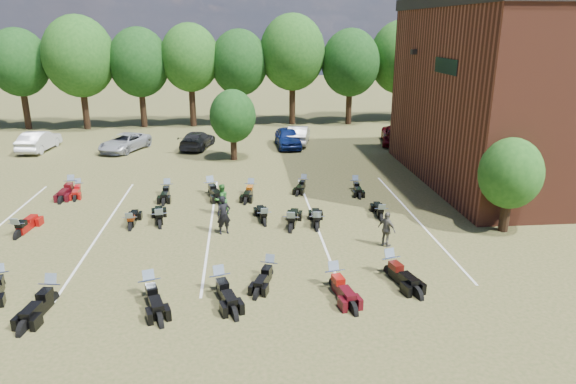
{
  "coord_description": "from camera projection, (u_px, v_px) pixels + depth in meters",
  "views": [
    {
      "loc": [
        -1.41,
        -20.03,
        9.02
      ],
      "look_at": [
        0.79,
        4.0,
        1.2
      ],
      "focal_mm": 32.0,
      "sensor_mm": 36.0,
      "label": 1
    }
  ],
  "objects": [
    {
      "name": "parking_lines",
      "position": [
        211.0,
        224.0,
        24.45
      ],
      "size": [
        20.1,
        14.0,
        0.01
      ],
      "color": "silver",
      "rests_on": "ground"
    },
    {
      "name": "motorcycle_13",
      "position": [
        317.0,
        229.0,
        23.87
      ],
      "size": [
        0.96,
        2.37,
        1.29
      ],
      "primitive_type": null,
      "rotation": [
        0.0,
        0.0,
        3.04
      ],
      "color": "black",
      "rests_on": "ground"
    },
    {
      "name": "motorcycle_1",
      "position": [
        52.0,
        302.0,
        17.59
      ],
      "size": [
        1.15,
        2.61,
        1.4
      ],
      "primitive_type": null,
      "rotation": [
        0.0,
        0.0,
        -0.14
      ],
      "color": "black",
      "rests_on": "ground"
    },
    {
      "name": "person_grey",
      "position": [
        387.0,
        229.0,
        21.83
      ],
      "size": [
        0.83,
        0.96,
        1.55
      ],
      "primitive_type": "imported",
      "rotation": [
        0.0,
        0.0,
        2.18
      ],
      "color": "#555249",
      "rests_on": "ground"
    },
    {
      "name": "car_7",
      "position": [
        407.0,
        134.0,
        41.75
      ],
      "size": [
        2.54,
        4.91,
        1.36
      ],
      "primitive_type": "imported",
      "rotation": [
        0.0,
        0.0,
        3.0
      ],
      "color": "#3E3E44",
      "rests_on": "ground"
    },
    {
      "name": "motorcycle_18",
      "position": [
        211.0,
        194.0,
        28.92
      ],
      "size": [
        1.51,
        2.66,
        1.41
      ],
      "primitive_type": null,
      "rotation": [
        0.0,
        0.0,
        0.3
      ],
      "color": "black",
      "rests_on": "ground"
    },
    {
      "name": "motorcycle_4",
      "position": [
        220.0,
        292.0,
        18.25
      ],
      "size": [
        1.46,
        2.58,
        1.37
      ],
      "primitive_type": null,
      "rotation": [
        0.0,
        0.0,
        0.29
      ],
      "color": "black",
      "rests_on": "ground"
    },
    {
      "name": "young_tree_near_building",
      "position": [
        511.0,
        173.0,
        22.88
      ],
      "size": [
        2.8,
        2.8,
        4.16
      ],
      "color": "black",
      "rests_on": "ground"
    },
    {
      "name": "motorcycle_9",
      "position": [
        160.0,
        227.0,
        24.18
      ],
      "size": [
        1.14,
        2.47,
        1.33
      ],
      "primitive_type": null,
      "rotation": [
        0.0,
        0.0,
        3.31
      ],
      "color": "black",
      "rests_on": "ground"
    },
    {
      "name": "motorcycle_0",
      "position": [
        2.0,
        287.0,
        18.58
      ],
      "size": [
        1.18,
        2.29,
        1.22
      ],
      "primitive_type": null,
      "rotation": [
        0.0,
        0.0,
        0.23
      ],
      "color": "black",
      "rests_on": "ground"
    },
    {
      "name": "car_1",
      "position": [
        39.0,
        141.0,
        38.76
      ],
      "size": [
        1.98,
        4.69,
        1.51
      ],
      "primitive_type": "imported",
      "rotation": [
        0.0,
        0.0,
        3.05
      ],
      "color": "#B9BABE",
      "rests_on": "ground"
    },
    {
      "name": "person_black",
      "position": [
        224.0,
        215.0,
        23.15
      ],
      "size": [
        0.75,
        0.61,
        1.78
      ],
      "primitive_type": "imported",
      "rotation": [
        0.0,
        0.0,
        0.32
      ],
      "color": "black",
      "rests_on": "ground"
    },
    {
      "name": "motorcycle_15",
      "position": [
        79.0,
        193.0,
        29.16
      ],
      "size": [
        0.91,
        2.09,
        1.13
      ],
      "primitive_type": null,
      "rotation": [
        0.0,
        0.0,
        0.14
      ],
      "color": "maroon",
      "rests_on": "ground"
    },
    {
      "name": "motorcycle_19",
      "position": [
        303.0,
        188.0,
        30.0
      ],
      "size": [
        1.29,
        2.11,
        1.12
      ],
      "primitive_type": null,
      "rotation": [
        0.0,
        0.0,
        -0.35
      ],
      "color": "black",
      "rests_on": "ground"
    },
    {
      "name": "motorcycle_6",
      "position": [
        334.0,
        287.0,
        18.58
      ],
      "size": [
        1.22,
        2.54,
        1.36
      ],
      "primitive_type": null,
      "rotation": [
        0.0,
        0.0,
        0.19
      ],
      "color": "#40090F",
      "rests_on": "ground"
    },
    {
      "name": "motorcycle_17",
      "position": [
        251.0,
        194.0,
        28.89
      ],
      "size": [
        1.13,
        2.33,
        1.25
      ],
      "primitive_type": null,
      "rotation": [
        0.0,
        0.0,
        -0.2
      ],
      "color": "black",
      "rests_on": "ground"
    },
    {
      "name": "motorcycle_20",
      "position": [
        355.0,
        190.0,
        29.64
      ],
      "size": [
        0.81,
        2.15,
        1.18
      ],
      "primitive_type": null,
      "rotation": [
        0.0,
        0.0,
        -0.06
      ],
      "color": "black",
      "rests_on": "ground"
    },
    {
      "name": "motorcycle_10",
      "position": [
        264.0,
        225.0,
        24.46
      ],
      "size": [
        0.93,
        2.26,
        1.23
      ],
      "primitive_type": null,
      "rotation": [
        0.0,
        0.0,
        3.25
      ],
      "color": "black",
      "rests_on": "ground"
    },
    {
      "name": "motorcycle_5",
      "position": [
        390.0,
        274.0,
        19.56
      ],
      "size": [
        1.43,
        2.64,
        1.4
      ],
      "primitive_type": null,
      "rotation": [
        0.0,
        0.0,
        0.26
      ],
      "color": "black",
      "rests_on": "ground"
    },
    {
      "name": "person_green",
      "position": [
        222.0,
        199.0,
        25.53
      ],
      "size": [
        0.98,
        0.93,
        1.59
      ],
      "primitive_type": "imported",
      "rotation": [
        0.0,
        0.0,
        3.72
      ],
      "color": "#2B6D28",
      "rests_on": "ground"
    },
    {
      "name": "tree_line",
      "position": [
        244.0,
        57.0,
        47.32
      ],
      "size": [
        56.0,
        6.0,
        9.79
      ],
      "color": "black",
      "rests_on": "ground"
    },
    {
      "name": "motorcycle_7",
      "position": [
        19.0,
        237.0,
        22.98
      ],
      "size": [
        1.01,
        2.46,
        1.34
      ],
      "primitive_type": null,
      "rotation": [
        0.0,
        0.0,
        3.04
      ],
      "color": "maroon",
      "rests_on": "ground"
    },
    {
      "name": "motorcycle_8",
      "position": [
        131.0,
        229.0,
        23.91
      ],
      "size": [
        0.73,
        2.14,
        1.19
      ],
      "primitive_type": null,
      "rotation": [
        0.0,
        0.0,
        3.16
      ],
      "color": "black",
      "rests_on": "ground"
    },
    {
      "name": "car_3",
      "position": [
        197.0,
        140.0,
        39.57
      ],
      "size": [
        2.82,
        4.8,
        1.3
      ],
      "primitive_type": "imported",
      "rotation": [
        0.0,
        0.0,
        2.91
      ],
      "color": "black",
      "rests_on": "ground"
    },
    {
      "name": "motorcycle_3",
      "position": [
        269.0,
        277.0,
        19.36
      ],
      "size": [
        1.38,
        2.27,
        1.21
      ],
      "primitive_type": null,
      "rotation": [
        0.0,
        0.0,
        -0.34
      ],
      "color": "black",
      "rests_on": "ground"
    },
    {
      "name": "ground",
      "position": [
        278.0,
        248.0,
        21.87
      ],
      "size": [
        160.0,
        160.0,
        0.0
      ],
      "primitive_type": "plane",
      "color": "brown",
      "rests_on": "ground"
    },
    {
      "name": "motorcycle_11",
      "position": [
        291.0,
        231.0,
        23.72
      ],
      "size": [
        1.27,
        2.54,
        1.36
      ],
      "primitive_type": null,
      "rotation": [
        0.0,
        0.0,
        2.93
      ],
      "color": "black",
      "rests_on": "ground"
    },
    {
      "name": "car_4",
      "position": [
        288.0,
        138.0,
        39.91
      ],
      "size": [
        1.96,
        4.48,
        1.5
      ],
      "primitive_type": "imported",
      "rotation": [
        0.0,
        0.0,
        0.04
      ],
      "color": "navy",
      "rests_on": "ground"
    },
    {
      "name": "young_tree_midfield",
      "position": [
        233.0,
        116.0,
        35.43
      ],
      "size": [
        3.2,
        3.2,
        4.7
      ],
      "color": "black",
      "rests_on": "ground"
    },
    {
      "name": "motorcycle_16",
      "position": [
        168.0,
        195.0,
        28.77
      ],
      "size": [
        0.74,
        2.29,
        1.28
      ],
      "primitive_type": null,
      "rotation": [
        0.0,
        0.0,
        0.01
      ],
      "color": "black",
      "rests_on": "ground"
    },
    {
      "name": "car_2",
      "position": [
        125.0,
        142.0,
        38.76
      ],
      "size": [
        3.78,
        5.12,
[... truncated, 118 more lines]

